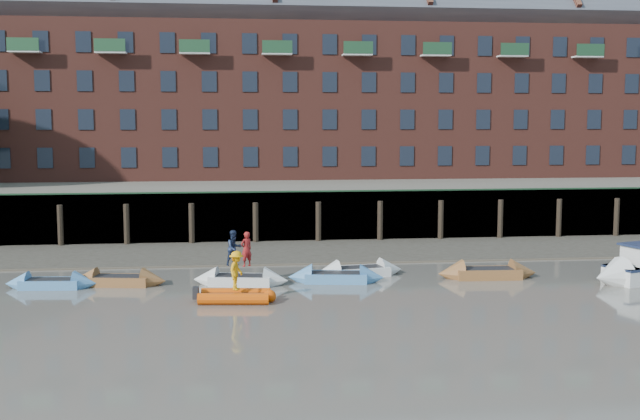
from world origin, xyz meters
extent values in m
plane|color=#645F56|center=(0.00, 0.00, 0.00)|extent=(220.00, 220.00, 0.00)
cube|color=#3D382F|center=(0.00, 18.00, 0.00)|extent=(110.00, 8.00, 0.50)
cube|color=#4C4336|center=(0.00, 14.60, 0.00)|extent=(110.00, 1.60, 0.10)
cube|color=#2D2A26|center=(0.00, 22.40, 1.60)|extent=(110.00, 0.80, 3.20)
cylinder|color=black|center=(-14.00, 21.75, 1.30)|extent=(0.36, 0.36, 2.60)
cylinder|color=black|center=(-10.00, 21.75, 1.30)|extent=(0.36, 0.36, 2.60)
cylinder|color=black|center=(-6.00, 21.75, 1.30)|extent=(0.36, 0.36, 2.60)
cylinder|color=black|center=(-2.00, 21.75, 1.30)|extent=(0.36, 0.36, 2.60)
cylinder|color=black|center=(2.00, 21.75, 1.30)|extent=(0.36, 0.36, 2.60)
cylinder|color=black|center=(6.00, 21.75, 1.30)|extent=(0.36, 0.36, 2.60)
cylinder|color=black|center=(10.00, 21.75, 1.30)|extent=(0.36, 0.36, 2.60)
cylinder|color=black|center=(14.00, 21.75, 1.30)|extent=(0.36, 0.36, 2.60)
cylinder|color=black|center=(18.00, 21.75, 1.30)|extent=(0.36, 0.36, 2.60)
cylinder|color=black|center=(22.00, 21.75, 1.30)|extent=(0.36, 0.36, 2.60)
cube|color=#264C2D|center=(0.00, 22.10, 3.25)|extent=(110.00, 0.06, 0.10)
cube|color=#5E594D|center=(0.00, 36.00, 1.60)|extent=(110.00, 28.00, 3.20)
cube|color=brown|center=(0.00, 37.00, 9.20)|extent=(80.00, 10.00, 12.00)
cube|color=#42444C|center=(0.00, 37.00, 16.40)|extent=(80.60, 15.56, 15.56)
cube|color=black|center=(-20.00, 31.98, 5.00)|extent=(1.10, 0.12, 1.50)
cube|color=black|center=(-17.00, 31.98, 5.00)|extent=(1.10, 0.12, 1.50)
cube|color=black|center=(-14.00, 31.98, 5.00)|extent=(1.10, 0.12, 1.50)
cube|color=black|center=(-11.00, 31.98, 5.00)|extent=(1.10, 0.12, 1.50)
cube|color=black|center=(-8.00, 31.98, 5.00)|extent=(1.10, 0.12, 1.50)
cube|color=black|center=(-5.00, 31.98, 5.00)|extent=(1.10, 0.12, 1.50)
cube|color=black|center=(-2.00, 31.98, 5.00)|extent=(1.10, 0.12, 1.50)
cube|color=black|center=(1.00, 31.98, 5.00)|extent=(1.10, 0.12, 1.50)
cube|color=black|center=(4.00, 31.98, 5.00)|extent=(1.10, 0.12, 1.50)
cube|color=black|center=(7.00, 31.98, 5.00)|extent=(1.10, 0.12, 1.50)
cube|color=black|center=(10.00, 31.98, 5.00)|extent=(1.10, 0.12, 1.50)
cube|color=black|center=(13.00, 31.98, 5.00)|extent=(1.10, 0.12, 1.50)
cube|color=black|center=(16.00, 31.98, 5.00)|extent=(1.10, 0.12, 1.50)
cube|color=black|center=(19.00, 31.98, 5.00)|extent=(1.10, 0.12, 1.50)
cube|color=black|center=(22.00, 31.98, 5.00)|extent=(1.10, 0.12, 1.50)
cube|color=black|center=(25.00, 31.98, 5.00)|extent=(1.10, 0.12, 1.50)
cube|color=black|center=(28.00, 31.98, 5.00)|extent=(1.10, 0.12, 1.50)
cube|color=black|center=(-20.00, 31.98, 7.80)|extent=(1.10, 0.12, 1.50)
cube|color=black|center=(-17.00, 31.98, 7.80)|extent=(1.10, 0.12, 1.50)
cube|color=black|center=(-14.00, 31.98, 7.80)|extent=(1.10, 0.12, 1.50)
cube|color=black|center=(-11.00, 31.98, 7.80)|extent=(1.10, 0.12, 1.50)
cube|color=black|center=(-8.00, 31.98, 7.80)|extent=(1.10, 0.12, 1.50)
cube|color=black|center=(-5.00, 31.98, 7.80)|extent=(1.10, 0.12, 1.50)
cube|color=black|center=(-2.00, 31.98, 7.80)|extent=(1.10, 0.12, 1.50)
cube|color=black|center=(1.00, 31.98, 7.80)|extent=(1.10, 0.12, 1.50)
cube|color=black|center=(4.00, 31.98, 7.80)|extent=(1.10, 0.12, 1.50)
cube|color=black|center=(7.00, 31.98, 7.80)|extent=(1.10, 0.12, 1.50)
cube|color=black|center=(10.00, 31.98, 7.80)|extent=(1.10, 0.12, 1.50)
cube|color=black|center=(13.00, 31.98, 7.80)|extent=(1.10, 0.12, 1.50)
cube|color=black|center=(16.00, 31.98, 7.80)|extent=(1.10, 0.12, 1.50)
cube|color=black|center=(19.00, 31.98, 7.80)|extent=(1.10, 0.12, 1.50)
cube|color=black|center=(22.00, 31.98, 7.80)|extent=(1.10, 0.12, 1.50)
cube|color=black|center=(25.00, 31.98, 7.80)|extent=(1.10, 0.12, 1.50)
cube|color=black|center=(28.00, 31.98, 7.80)|extent=(1.10, 0.12, 1.50)
cube|color=black|center=(-17.00, 31.98, 10.60)|extent=(1.10, 0.12, 1.50)
cube|color=black|center=(-14.00, 31.98, 10.60)|extent=(1.10, 0.12, 1.50)
cube|color=black|center=(-11.00, 31.98, 10.60)|extent=(1.10, 0.12, 1.50)
cube|color=black|center=(-8.00, 31.98, 10.60)|extent=(1.10, 0.12, 1.50)
cube|color=black|center=(-5.00, 31.98, 10.60)|extent=(1.10, 0.12, 1.50)
cube|color=black|center=(-2.00, 31.98, 10.60)|extent=(1.10, 0.12, 1.50)
cube|color=black|center=(1.00, 31.98, 10.60)|extent=(1.10, 0.12, 1.50)
cube|color=black|center=(4.00, 31.98, 10.60)|extent=(1.10, 0.12, 1.50)
cube|color=black|center=(7.00, 31.98, 10.60)|extent=(1.10, 0.12, 1.50)
cube|color=black|center=(10.00, 31.98, 10.60)|extent=(1.10, 0.12, 1.50)
cube|color=black|center=(13.00, 31.98, 10.60)|extent=(1.10, 0.12, 1.50)
cube|color=black|center=(16.00, 31.98, 10.60)|extent=(1.10, 0.12, 1.50)
cube|color=black|center=(19.00, 31.98, 10.60)|extent=(1.10, 0.12, 1.50)
cube|color=black|center=(22.00, 31.98, 10.60)|extent=(1.10, 0.12, 1.50)
cube|color=black|center=(25.00, 31.98, 10.60)|extent=(1.10, 0.12, 1.50)
cube|color=black|center=(28.00, 31.98, 10.60)|extent=(1.10, 0.12, 1.50)
cube|color=black|center=(-17.00, 31.98, 13.40)|extent=(1.10, 0.12, 1.50)
cube|color=black|center=(-14.00, 31.98, 13.40)|extent=(1.10, 0.12, 1.50)
cube|color=black|center=(-11.00, 31.98, 13.40)|extent=(1.10, 0.12, 1.50)
cube|color=black|center=(-8.00, 31.98, 13.40)|extent=(1.10, 0.12, 1.50)
cube|color=black|center=(-5.00, 31.98, 13.40)|extent=(1.10, 0.12, 1.50)
cube|color=black|center=(-2.00, 31.98, 13.40)|extent=(1.10, 0.12, 1.50)
cube|color=black|center=(1.00, 31.98, 13.40)|extent=(1.10, 0.12, 1.50)
cube|color=black|center=(4.00, 31.98, 13.40)|extent=(1.10, 0.12, 1.50)
cube|color=black|center=(7.00, 31.98, 13.40)|extent=(1.10, 0.12, 1.50)
cube|color=black|center=(10.00, 31.98, 13.40)|extent=(1.10, 0.12, 1.50)
cube|color=black|center=(13.00, 31.98, 13.40)|extent=(1.10, 0.12, 1.50)
cube|color=black|center=(16.00, 31.98, 13.40)|extent=(1.10, 0.12, 1.50)
cube|color=black|center=(19.00, 31.98, 13.40)|extent=(1.10, 0.12, 1.50)
cube|color=black|center=(22.00, 31.98, 13.40)|extent=(1.10, 0.12, 1.50)
cube|color=black|center=(25.00, 31.98, 13.40)|extent=(1.10, 0.12, 1.50)
cube|color=black|center=(28.00, 31.98, 13.40)|extent=(1.10, 0.12, 1.50)
cube|color=#4A83BA|center=(-11.97, 9.33, 0.21)|extent=(2.81, 1.45, 0.43)
cone|color=#4A83BA|center=(-10.39, 9.20, 0.21)|extent=(1.16, 1.31, 1.23)
cone|color=#4A83BA|center=(-13.55, 9.46, 0.21)|extent=(1.16, 1.31, 1.23)
cube|color=black|center=(-11.97, 9.33, 0.41)|extent=(2.34, 1.10, 0.06)
cube|color=brown|center=(-8.88, 9.63, 0.22)|extent=(3.04, 1.75, 0.45)
cone|color=brown|center=(-7.23, 9.36, 0.22)|extent=(1.31, 1.46, 1.29)
cone|color=brown|center=(-10.53, 9.91, 0.22)|extent=(1.31, 1.46, 1.29)
cube|color=black|center=(-8.88, 9.63, 0.43)|extent=(2.52, 1.35, 0.06)
cube|color=silver|center=(-3.15, 9.06, 0.23)|extent=(3.12, 1.84, 0.46)
cone|color=silver|center=(-1.47, 8.75, 0.23)|extent=(1.36, 1.51, 1.32)
cone|color=silver|center=(-4.83, 9.38, 0.23)|extent=(1.36, 1.51, 1.32)
cube|color=black|center=(-3.15, 9.06, 0.44)|extent=(2.58, 1.43, 0.06)
cube|color=#4A83BA|center=(1.44, 9.19, 0.23)|extent=(3.14, 1.77, 0.47)
cone|color=#4A83BA|center=(3.16, 8.93, 0.23)|extent=(1.34, 1.50, 1.34)
cone|color=#4A83BA|center=(-0.27, 9.45, 0.23)|extent=(1.34, 1.50, 1.34)
cube|color=black|center=(1.44, 9.19, 0.45)|extent=(2.60, 1.36, 0.06)
cube|color=silver|center=(2.82, 10.57, 0.23)|extent=(3.11, 1.81, 0.46)
cone|color=silver|center=(4.50, 10.86, 0.23)|extent=(1.35, 1.50, 1.32)
cone|color=silver|center=(1.13, 10.27, 0.23)|extent=(1.35, 1.50, 1.32)
cube|color=black|center=(2.82, 10.57, 0.44)|extent=(2.58, 1.40, 0.06)
cube|color=brown|center=(9.03, 9.29, 0.25)|extent=(3.24, 1.57, 0.50)
cone|color=brown|center=(10.88, 9.21, 0.25)|extent=(1.30, 1.49, 1.43)
cone|color=brown|center=(7.18, 9.37, 0.25)|extent=(1.30, 1.49, 1.43)
cube|color=black|center=(9.03, 9.29, 0.48)|extent=(2.69, 1.19, 0.06)
cylinder|color=#D44806|center=(-3.40, 6.03, 0.25)|extent=(3.06, 0.85, 0.50)
cylinder|color=#D44806|center=(-3.53, 4.98, 0.25)|extent=(3.06, 0.85, 0.50)
sphere|color=#D44806|center=(-1.97, 5.33, 0.25)|extent=(0.57, 0.57, 0.57)
cube|color=black|center=(-3.47, 5.51, 0.25)|extent=(2.60, 1.15, 0.17)
cone|color=silver|center=(14.20, 6.93, 0.42)|extent=(2.07, 2.26, 1.86)
imported|color=maroon|center=(-2.87, 9.03, 1.72)|extent=(0.73, 0.67, 1.67)
imported|color=#19233F|center=(-3.44, 9.31, 1.74)|extent=(1.04, 0.98, 1.70)
imported|color=orange|center=(-3.37, 5.46, 1.38)|extent=(0.97, 1.25, 1.70)
camera|label=1|loc=(-3.65, -28.61, 7.88)|focal=45.00mm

